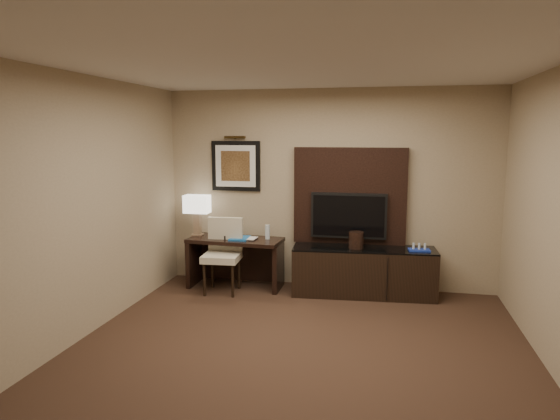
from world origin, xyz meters
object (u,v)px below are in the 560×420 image
(tv, at_px, (349,216))
(desk_phone, at_px, (222,235))
(credenza, at_px, (363,272))
(ice_bucket, at_px, (356,240))
(table_lamp, at_px, (197,216))
(desk_chair, at_px, (222,256))
(minibar_tray, at_px, (419,247))
(desk, at_px, (236,263))
(water_bottle, at_px, (267,232))

(tv, height_order, desk_phone, tv)
(credenza, relative_size, ice_bucket, 8.57)
(table_lamp, xyz_separation_m, desk_phone, (0.40, -0.11, -0.23))
(desk_chair, distance_m, minibar_tray, 2.56)
(desk, xyz_separation_m, tv, (1.52, 0.19, 0.68))
(ice_bucket, bearing_deg, minibar_tray, 1.66)
(desk, xyz_separation_m, credenza, (1.74, -0.00, -0.02))
(table_lamp, bearing_deg, desk_chair, -37.85)
(desk, distance_m, credenza, 1.74)
(table_lamp, distance_m, desk_phone, 0.47)
(water_bottle, height_order, ice_bucket, water_bottle)
(desk_chair, height_order, ice_bucket, desk_chair)
(desk_chair, bearing_deg, table_lamp, 138.21)
(tv, xyz_separation_m, ice_bucket, (0.12, -0.22, -0.28))
(desk_chair, xyz_separation_m, ice_bucket, (1.74, 0.25, 0.25))
(tv, bearing_deg, ice_bucket, -62.06)
(desk_chair, distance_m, ice_bucket, 1.78)
(desk_chair, xyz_separation_m, minibar_tray, (2.53, 0.27, 0.19))
(desk_chair, height_order, water_bottle, desk_chair)
(minibar_tray, bearing_deg, credenza, 179.23)
(table_lamp, xyz_separation_m, ice_bucket, (2.22, -0.12, -0.22))
(tv, height_order, table_lamp, tv)
(ice_bucket, bearing_deg, desk, 178.87)
(credenza, bearing_deg, water_bottle, 173.25)
(table_lamp, relative_size, ice_bucket, 2.63)
(desk_chair, height_order, desk_phone, desk_chair)
(desk, height_order, credenza, desk)
(table_lamp, xyz_separation_m, minibar_tray, (3.01, -0.10, -0.28))
(water_bottle, xyz_separation_m, minibar_tray, (1.99, -0.06, -0.10))
(credenza, bearing_deg, minibar_tray, -5.13)
(credenza, xyz_separation_m, water_bottle, (-1.30, 0.05, 0.46))
(table_lamp, bearing_deg, tv, 2.65)
(tv, relative_size, desk_chair, 1.02)
(credenza, height_order, table_lamp, table_lamp)
(credenza, bearing_deg, ice_bucket, -167.19)
(desk_chair, bearing_deg, desk_phone, 103.75)
(credenza, distance_m, ice_bucket, 0.44)
(table_lamp, distance_m, water_bottle, 1.04)
(desk, distance_m, minibar_tray, 2.46)
(desk, relative_size, water_bottle, 6.53)
(desk, height_order, table_lamp, table_lamp)
(credenza, xyz_separation_m, table_lamp, (-2.33, 0.09, 0.65))
(table_lamp, bearing_deg, desk, -9.06)
(tv, distance_m, table_lamp, 2.11)
(tv, distance_m, water_bottle, 1.12)
(tv, xyz_separation_m, desk_chair, (-1.62, -0.47, -0.53))
(tv, height_order, desk_chair, tv)
(desk, bearing_deg, desk_chair, -106.00)
(desk_chair, bearing_deg, minibar_tray, 2.17)
(water_bottle, bearing_deg, desk_chair, -148.29)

